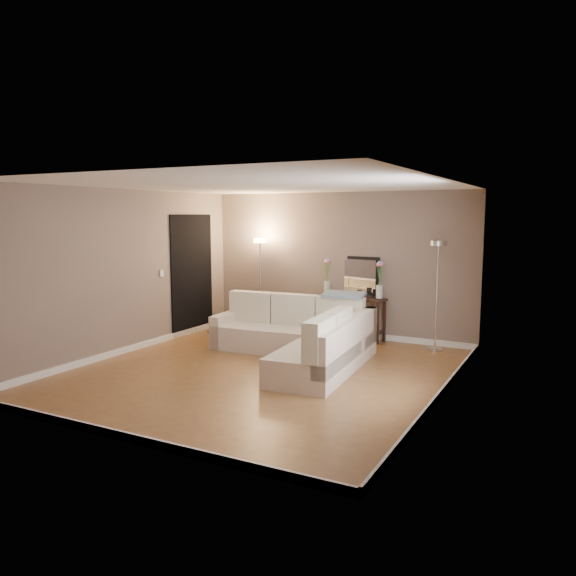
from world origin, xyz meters
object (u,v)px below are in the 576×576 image
at_px(sectional_sofa, 303,338).
at_px(console_table, 348,315).
at_px(floor_lamp_unlit, 438,273).
at_px(floor_lamp_lit, 260,266).

relative_size(sectional_sofa, console_table, 2.18).
relative_size(console_table, floor_lamp_unlit, 0.70).
xyz_separation_m(console_table, floor_lamp_unlit, (1.60, -0.20, 0.84)).
xyz_separation_m(sectional_sofa, floor_lamp_lit, (-1.66, 1.56, 0.90)).
bearing_deg(floor_lamp_unlit, sectional_sofa, -138.51).
distance_m(console_table, floor_lamp_unlit, 1.82).
distance_m(sectional_sofa, floor_lamp_lit, 2.45).
xyz_separation_m(sectional_sofa, console_table, (0.07, 1.68, 0.09)).
xyz_separation_m(sectional_sofa, floor_lamp_unlit, (1.68, 1.48, 0.93)).
xyz_separation_m(floor_lamp_lit, floor_lamp_unlit, (3.34, -0.08, 0.02)).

